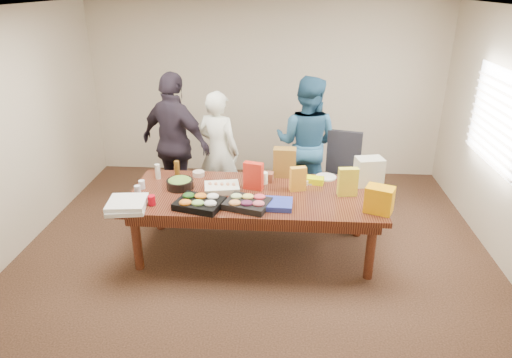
# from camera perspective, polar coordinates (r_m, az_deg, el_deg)

# --- Properties ---
(floor) EXTENTS (5.50, 5.00, 0.02)m
(floor) POSITION_cam_1_polar(r_m,az_deg,el_deg) (5.48, -0.15, -8.99)
(floor) COLOR #47301E
(floor) RESTS_ON ground
(ceiling) EXTENTS (5.50, 5.00, 0.02)m
(ceiling) POSITION_cam_1_polar(r_m,az_deg,el_deg) (4.63, -0.19, 20.75)
(ceiling) COLOR white
(ceiling) RESTS_ON wall_back
(wall_back) EXTENTS (5.50, 0.04, 2.70)m
(wall_back) POSITION_cam_1_polar(r_m,az_deg,el_deg) (7.29, 1.28, 10.96)
(wall_back) COLOR beige
(wall_back) RESTS_ON floor
(wall_front) EXTENTS (5.50, 0.04, 2.70)m
(wall_front) POSITION_cam_1_polar(r_m,az_deg,el_deg) (2.66, -4.17, -13.11)
(wall_front) COLOR beige
(wall_front) RESTS_ON floor
(wall_left) EXTENTS (0.04, 5.00, 2.70)m
(wall_left) POSITION_cam_1_polar(r_m,az_deg,el_deg) (5.77, -28.68, 4.65)
(wall_left) COLOR beige
(wall_left) RESTS_ON floor
(window_panel) EXTENTS (0.03, 1.40, 1.10)m
(window_panel) POSITION_cam_1_polar(r_m,az_deg,el_deg) (5.90, 27.87, 6.73)
(window_panel) COLOR white
(window_panel) RESTS_ON wall_right
(window_blinds) EXTENTS (0.04, 1.36, 1.00)m
(window_blinds) POSITION_cam_1_polar(r_m,az_deg,el_deg) (5.89, 27.51, 6.76)
(window_blinds) COLOR beige
(window_blinds) RESTS_ON wall_right
(conference_table) EXTENTS (2.80, 1.20, 0.75)m
(conference_table) POSITION_cam_1_polar(r_m,az_deg,el_deg) (5.28, -0.16, -5.46)
(conference_table) COLOR #4C1C0F
(conference_table) RESTS_ON floor
(office_chair) EXTENTS (0.67, 0.67, 1.08)m
(office_chair) POSITION_cam_1_polar(r_m,az_deg,el_deg) (6.11, 10.93, 0.02)
(office_chair) COLOR black
(office_chair) RESTS_ON floor
(person_center) EXTENTS (0.70, 0.59, 1.65)m
(person_center) POSITION_cam_1_polar(r_m,az_deg,el_deg) (6.18, -4.73, 3.47)
(person_center) COLOR white
(person_center) RESTS_ON floor
(person_right) EXTENTS (1.06, 0.94, 1.82)m
(person_right) POSITION_cam_1_polar(r_m,az_deg,el_deg) (6.24, 6.31, 4.46)
(person_right) COLOR #265478
(person_right) RESTS_ON floor
(person_left) EXTENTS (1.20, 0.94, 1.90)m
(person_left) POSITION_cam_1_polar(r_m,az_deg,el_deg) (6.16, -10.02, 4.34)
(person_left) COLOR black
(person_left) RESTS_ON floor
(veggie_tray) EXTENTS (0.56, 0.48, 0.07)m
(veggie_tray) POSITION_cam_1_polar(r_m,az_deg,el_deg) (4.83, -7.08, -3.06)
(veggie_tray) COLOR black
(veggie_tray) RESTS_ON conference_table
(fruit_tray) EXTENTS (0.53, 0.47, 0.07)m
(fruit_tray) POSITION_cam_1_polar(r_m,az_deg,el_deg) (4.79, -1.09, -3.11)
(fruit_tray) COLOR black
(fruit_tray) RESTS_ON conference_table
(sheet_cake) EXTENTS (0.43, 0.36, 0.07)m
(sheet_cake) POSITION_cam_1_polar(r_m,az_deg,el_deg) (5.18, -4.28, -1.09)
(sheet_cake) COLOR white
(sheet_cake) RESTS_ON conference_table
(salad_bowl) EXTENTS (0.38, 0.38, 0.10)m
(salad_bowl) POSITION_cam_1_polar(r_m,az_deg,el_deg) (5.29, -9.49, -0.61)
(salad_bowl) COLOR black
(salad_bowl) RESTS_ON conference_table
(chip_bag_blue) EXTENTS (0.39, 0.30, 0.06)m
(chip_bag_blue) POSITION_cam_1_polar(r_m,az_deg,el_deg) (4.81, 2.30, -3.13)
(chip_bag_blue) COLOR #2837A7
(chip_bag_blue) RESTS_ON conference_table
(chip_bag_red) EXTENTS (0.23, 0.14, 0.32)m
(chip_bag_red) POSITION_cam_1_polar(r_m,az_deg,el_deg) (5.15, -0.33, 0.38)
(chip_bag_red) COLOR red
(chip_bag_red) RESTS_ON conference_table
(chip_bag_yellow) EXTENTS (0.22, 0.11, 0.32)m
(chip_bag_yellow) POSITION_cam_1_polar(r_m,az_deg,el_deg) (5.10, 11.40, -0.35)
(chip_bag_yellow) COLOR yellow
(chip_bag_yellow) RESTS_ON conference_table
(chip_bag_orange) EXTENTS (0.19, 0.13, 0.28)m
(chip_bag_orange) POSITION_cam_1_polar(r_m,az_deg,el_deg) (5.15, 5.27, 0.02)
(chip_bag_orange) COLOR gold
(chip_bag_orange) RESTS_ON conference_table
(mayo_jar) EXTENTS (0.10, 0.10, 0.14)m
(mayo_jar) POSITION_cam_1_polar(r_m,az_deg,el_deg) (5.33, 1.01, 0.13)
(mayo_jar) COLOR white
(mayo_jar) RESTS_ON conference_table
(mustard_bottle) EXTENTS (0.07, 0.07, 0.18)m
(mustard_bottle) POSITION_cam_1_polar(r_m,az_deg,el_deg) (5.39, -0.48, 0.63)
(mustard_bottle) COLOR yellow
(mustard_bottle) RESTS_ON conference_table
(dressing_bottle) EXTENTS (0.08, 0.08, 0.20)m
(dressing_bottle) POSITION_cam_1_polar(r_m,az_deg,el_deg) (5.60, -9.85, 1.28)
(dressing_bottle) COLOR brown
(dressing_bottle) RESTS_ON conference_table
(ranch_bottle) EXTENTS (0.07, 0.07, 0.18)m
(ranch_bottle) POSITION_cam_1_polar(r_m,az_deg,el_deg) (5.58, -12.19, 0.93)
(ranch_bottle) COLOR beige
(ranch_bottle) RESTS_ON conference_table
(banana_bunch) EXTENTS (0.25, 0.17, 0.07)m
(banana_bunch) POSITION_cam_1_polar(r_m,az_deg,el_deg) (5.39, 7.26, -0.16)
(banana_bunch) COLOR #E8FC01
(banana_bunch) RESTS_ON conference_table
(bread_loaf) EXTENTS (0.29, 0.15, 0.11)m
(bread_loaf) POSITION_cam_1_polar(r_m,az_deg,el_deg) (5.40, 0.71, 0.31)
(bread_loaf) COLOR brown
(bread_loaf) RESTS_ON conference_table
(kraft_bag) EXTENTS (0.28, 0.16, 0.35)m
(kraft_bag) POSITION_cam_1_polar(r_m,az_deg,el_deg) (5.50, 3.60, 2.10)
(kraft_bag) COLOR olive
(kraft_bag) RESTS_ON conference_table
(red_cup) EXTENTS (0.09, 0.09, 0.11)m
(red_cup) POSITION_cam_1_polar(r_m,az_deg,el_deg) (4.95, -12.91, -2.62)
(red_cup) COLOR #BB0516
(red_cup) RESTS_ON conference_table
(clear_cup_a) EXTENTS (0.09, 0.09, 0.10)m
(clear_cup_a) POSITION_cam_1_polar(r_m,az_deg,el_deg) (5.24, -14.58, -1.32)
(clear_cup_a) COLOR silver
(clear_cup_a) RESTS_ON conference_table
(clear_cup_b) EXTENTS (0.08, 0.08, 0.10)m
(clear_cup_b) POSITION_cam_1_polar(r_m,az_deg,el_deg) (5.37, -14.09, -0.67)
(clear_cup_b) COLOR white
(clear_cup_b) RESTS_ON conference_table
(pizza_box_lower) EXTENTS (0.44, 0.44, 0.04)m
(pizza_box_lower) POSITION_cam_1_polar(r_m,az_deg,el_deg) (4.94, -15.83, -3.40)
(pizza_box_lower) COLOR silver
(pizza_box_lower) RESTS_ON conference_table
(pizza_box_upper) EXTENTS (0.43, 0.43, 0.04)m
(pizza_box_upper) POSITION_cam_1_polar(r_m,az_deg,el_deg) (4.93, -15.83, -2.85)
(pizza_box_upper) COLOR white
(pizza_box_upper) RESTS_ON pizza_box_lower
(plate_a) EXTENTS (0.30, 0.30, 0.02)m
(plate_a) POSITION_cam_1_polar(r_m,az_deg,el_deg) (5.46, 6.92, -0.15)
(plate_a) COLOR silver
(plate_a) RESTS_ON conference_table
(plate_b) EXTENTS (0.32, 0.32, 0.02)m
(plate_b) POSITION_cam_1_polar(r_m,az_deg,el_deg) (5.57, 8.73, 0.24)
(plate_b) COLOR silver
(plate_b) RESTS_ON conference_table
(dip_bowl_a) EXTENTS (0.14, 0.14, 0.05)m
(dip_bowl_a) POSITION_cam_1_polar(r_m,az_deg,el_deg) (5.36, 5.89, -0.35)
(dip_bowl_a) COLOR beige
(dip_bowl_a) RESTS_ON conference_table
(dip_bowl_b) EXTENTS (0.17, 0.17, 0.06)m
(dip_bowl_b) POSITION_cam_1_polar(r_m,az_deg,el_deg) (5.59, -7.18, 0.67)
(dip_bowl_b) COLOR beige
(dip_bowl_b) RESTS_ON conference_table
(grocery_bag_white) EXTENTS (0.34, 0.28, 0.33)m
(grocery_bag_white) POSITION_cam_1_polar(r_m,az_deg,el_deg) (5.42, 13.93, 0.92)
(grocery_bag_white) COLOR beige
(grocery_bag_white) RESTS_ON conference_table
(grocery_bag_yellow) EXTENTS (0.33, 0.28, 0.28)m
(grocery_bag_yellow) POSITION_cam_1_polar(r_m,az_deg,el_deg) (4.82, 15.15, -2.49)
(grocery_bag_yellow) COLOR #FBA205
(grocery_bag_yellow) RESTS_ON conference_table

